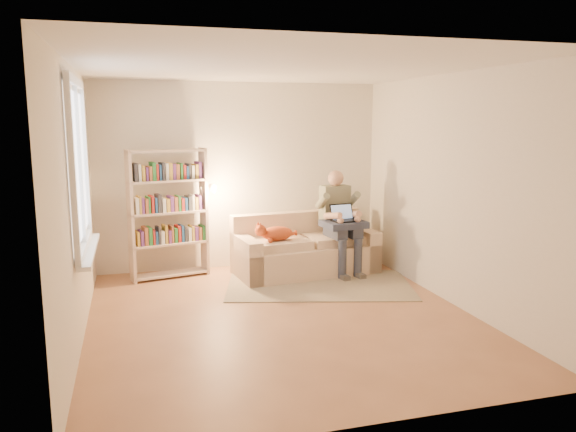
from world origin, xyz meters
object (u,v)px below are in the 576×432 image
object	(u,v)px
cat	(276,233)
sofa	(304,252)
person	(339,216)
laptop	(343,217)
bookshelf	(168,207)

from	to	relation	value
cat	sofa	bearing A→B (deg)	14.77
person	laptop	xyz separation A→B (m)	(0.00, -0.13, 0.01)
sofa	bookshelf	bearing A→B (deg)	164.89
cat	bookshelf	size ratio (longest dim) A/B	0.37
laptop	bookshelf	size ratio (longest dim) A/B	0.21
person	bookshelf	distance (m)	2.29
cat	laptop	world-z (taller)	laptop
cat	bookshelf	xyz separation A→B (m)	(-1.35, 0.44, 0.33)
person	bookshelf	xyz separation A→B (m)	(-2.26, 0.36, 0.16)
sofa	bookshelf	xyz separation A→B (m)	(-1.80, 0.27, 0.65)
sofa	laptop	distance (m)	0.72
sofa	cat	xyz separation A→B (m)	(-0.44, -0.17, 0.32)
laptop	bookshelf	bearing A→B (deg)	161.18
person	bookshelf	bearing A→B (deg)	164.25
person	cat	bearing A→B (deg)	178.35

